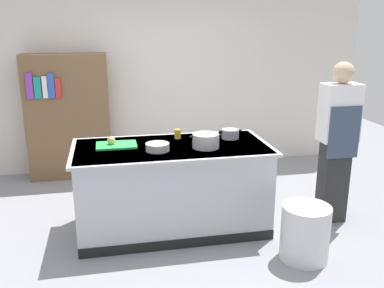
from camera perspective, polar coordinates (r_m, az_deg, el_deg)
ground_plane at (r=4.62m, az=-2.60°, el=-11.05°), size 10.00×10.00×0.00m
back_wall at (r=6.22m, az=-5.84°, el=10.46°), size 6.40×0.12×3.00m
counter_island at (r=4.42m, az=-2.67°, el=-5.68°), size 1.98×0.98×0.90m
cutting_board at (r=4.34m, az=-10.07°, el=-0.15°), size 0.40×0.28×0.02m
onion at (r=4.34m, az=-10.75°, el=0.49°), size 0.08×0.08×0.08m
stock_pot at (r=4.21m, az=1.85°, el=0.45°), size 0.33×0.27×0.14m
sauce_pan at (r=4.56m, az=5.13°, el=1.37°), size 0.25×0.18×0.10m
mixing_bowl at (r=4.13m, az=-4.64°, el=-0.40°), size 0.23×0.23×0.07m
juice_cup at (r=4.54m, az=-1.94°, el=1.35°), size 0.07×0.07×0.10m
trash_bin at (r=4.08m, az=14.89°, el=-11.40°), size 0.44×0.44×0.52m
person_chef at (r=4.71m, az=18.84°, el=0.56°), size 0.38×0.25×1.72m
bookshelf at (r=6.02m, az=-16.24°, el=3.46°), size 1.10×0.31×1.70m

